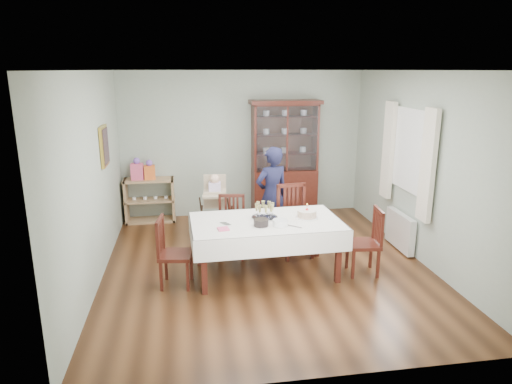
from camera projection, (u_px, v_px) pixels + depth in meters
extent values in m
plane|color=#593319|center=(266.00, 265.00, 6.52)|extent=(5.00, 5.00, 0.00)
plane|color=#9EAA99|center=(243.00, 144.00, 8.55)|extent=(4.50, 0.00, 4.50)
plane|color=#9EAA99|center=(94.00, 179.00, 5.83)|extent=(0.00, 5.00, 5.00)
plane|color=#9EAA99|center=(421.00, 168.00, 6.50)|extent=(0.00, 5.00, 5.00)
plane|color=white|center=(267.00, 70.00, 5.82)|extent=(5.00, 5.00, 0.00)
cube|color=#421910|center=(266.00, 224.00, 6.09)|extent=(1.93, 1.11, 0.06)
cube|color=white|center=(266.00, 221.00, 6.08)|extent=(2.04, 1.21, 0.01)
cube|color=#421910|center=(284.00, 192.00, 8.67)|extent=(1.20, 0.45, 0.90)
cube|color=white|center=(287.00, 139.00, 8.21)|extent=(1.12, 0.01, 1.16)
cube|color=#421910|center=(285.00, 102.00, 8.23)|extent=(1.30, 0.48, 0.07)
cube|color=tan|center=(151.00, 220.00, 8.43)|extent=(0.90, 0.38, 0.04)
cube|color=tan|center=(150.00, 200.00, 8.33)|extent=(0.90, 0.38, 0.03)
cube|color=tan|center=(149.00, 180.00, 8.23)|extent=(0.90, 0.38, 0.04)
cube|color=tan|center=(126.00, 201.00, 8.26)|extent=(0.04, 0.38, 0.80)
cube|color=tan|center=(173.00, 199.00, 8.39)|extent=(0.04, 0.38, 0.80)
cube|color=gold|center=(104.00, 146.00, 6.52)|extent=(0.04, 0.48, 0.58)
cube|color=white|center=(411.00, 151.00, 6.73)|extent=(0.04, 1.02, 1.22)
cube|color=silver|center=(428.00, 166.00, 6.16)|extent=(0.07, 0.30, 1.55)
cube|color=silver|center=(388.00, 150.00, 7.34)|extent=(0.07, 0.30, 1.55)
cube|color=white|center=(400.00, 231.00, 7.05)|extent=(0.10, 0.80, 0.55)
cube|color=#421910|center=(231.00, 230.00, 6.73)|extent=(0.47, 0.47, 0.05)
cube|color=#421910|center=(232.00, 210.00, 6.84)|extent=(0.39, 0.10, 0.48)
cube|color=#421910|center=(296.00, 224.00, 6.76)|extent=(0.53, 0.53, 0.05)
cube|color=#421910|center=(291.00, 202.00, 6.89)|extent=(0.45, 0.10, 0.56)
cube|color=#421910|center=(176.00, 255.00, 5.82)|extent=(0.47, 0.47, 0.05)
cube|color=#421910|center=(160.00, 237.00, 5.76)|extent=(0.10, 0.39, 0.48)
cube|color=#421910|center=(363.00, 244.00, 6.17)|extent=(0.45, 0.45, 0.05)
cube|color=#421910|center=(378.00, 226.00, 6.12)|extent=(0.08, 0.39, 0.49)
imported|color=black|center=(272.00, 195.00, 7.23)|extent=(0.66, 0.54, 1.56)
cube|color=tan|center=(215.00, 198.00, 7.37)|extent=(0.39, 0.35, 0.25)
cube|color=tan|center=(215.00, 185.00, 7.32)|extent=(0.36, 0.09, 0.30)
cube|color=tan|center=(215.00, 193.00, 7.35)|extent=(0.39, 0.20, 0.03)
cube|color=silver|center=(215.00, 188.00, 7.33)|extent=(0.20, 0.16, 0.19)
sphere|color=beige|center=(215.00, 179.00, 7.29)|extent=(0.16, 0.16, 0.16)
cylinder|color=silver|center=(264.00, 218.00, 6.17)|extent=(0.35, 0.35, 0.01)
torus|color=silver|center=(264.00, 217.00, 6.17)|extent=(0.36, 0.36, 0.01)
cylinder|color=white|center=(307.00, 217.00, 6.19)|extent=(0.30, 0.30, 0.02)
cylinder|color=brown|center=(307.00, 214.00, 6.17)|extent=(0.26, 0.26, 0.09)
cylinder|color=silver|center=(307.00, 210.00, 6.16)|extent=(0.26, 0.26, 0.01)
cylinder|color=#F24C4C|center=(307.00, 207.00, 6.15)|extent=(0.01, 0.01, 0.07)
sphere|color=yellow|center=(307.00, 204.00, 6.14)|extent=(0.02, 0.02, 0.02)
cylinder|color=black|center=(261.00, 222.00, 5.87)|extent=(0.21, 0.21, 0.09)
cylinder|color=white|center=(280.00, 223.00, 5.87)|extent=(0.26, 0.26, 0.08)
cube|color=#E4547C|center=(223.00, 229.00, 5.73)|extent=(0.15, 0.15, 0.02)
cube|color=silver|center=(293.00, 226.00, 5.85)|extent=(0.21, 0.19, 0.01)
cube|color=#E4547C|center=(137.00, 172.00, 8.14)|extent=(0.22, 0.15, 0.29)
sphere|color=#E533B2|center=(137.00, 161.00, 8.09)|extent=(0.12, 0.12, 0.12)
cube|color=orange|center=(150.00, 172.00, 8.18)|extent=(0.20, 0.15, 0.25)
sphere|color=#E533B2|center=(149.00, 163.00, 8.13)|extent=(0.11, 0.11, 0.11)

